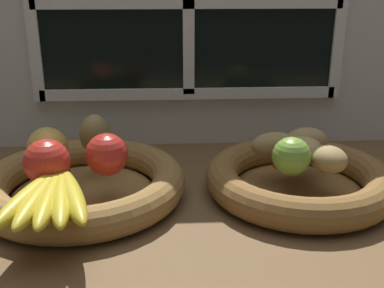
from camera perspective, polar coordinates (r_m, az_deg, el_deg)
The scene contains 15 objects.
ground_plane at distance 81.71cm, azimuth 0.51°, elevation -7.77°, with size 140.00×90.00×3.00cm, color brown.
back_wall at distance 102.41cm, azimuth -0.48°, elevation 15.13°, with size 140.00×4.60×55.00cm.
fruit_bowl_left at distance 82.76cm, azimuth -13.14°, elevation -4.78°, with size 35.24×35.24×5.61cm.
fruit_bowl_right at distance 84.48cm, azimuth 12.86°, elevation -4.23°, with size 32.75×32.75×5.61cm.
apple_red_right at distance 77.06cm, azimuth -10.32°, elevation -1.25°, with size 6.93×6.93×6.93cm, color red.
apple_red_front at distance 75.83cm, azimuth -17.24°, elevation -2.10°, with size 7.19×7.19×7.19cm, color red.
apple_golden_left at distance 82.84cm, azimuth -17.16°, elevation -0.37°, with size 6.80×6.80×6.80cm, color gold.
pear_brown at distance 86.59cm, azimuth -11.72°, elevation 1.18°, with size 5.73×5.30×7.30cm, color olive.
banana_bunch_front at distance 69.42cm, azimuth -16.73°, elevation -5.99°, with size 13.98×20.19×3.08cm.
potato_large at distance 82.47cm, azimuth 13.14°, elevation -0.82°, with size 7.90×5.77×4.78cm, color tan.
potato_back at distance 87.43cm, azimuth 13.70°, elevation 0.38°, with size 7.85×5.11×4.92cm, color #A38451.
potato_oblong at distance 84.30cm, azimuth 9.99°, elevation -0.15°, with size 8.32×4.56×4.74cm, color #A38451.
potato_small at distance 80.46cm, azimuth 16.21°, elevation -1.76°, with size 6.77×5.91×4.46cm, color #A38451.
lime_near at distance 77.62cm, azimuth 11.99°, elevation -1.46°, with size 6.30×6.30×6.30cm, color #7AAD3D.
chili_pepper at distance 82.82cm, azimuth 14.20°, elevation -1.86°, with size 1.98×1.98×13.15cm, color red.
Camera 1 is at (-4.46, -72.18, 36.55)cm, focal length 43.86 mm.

